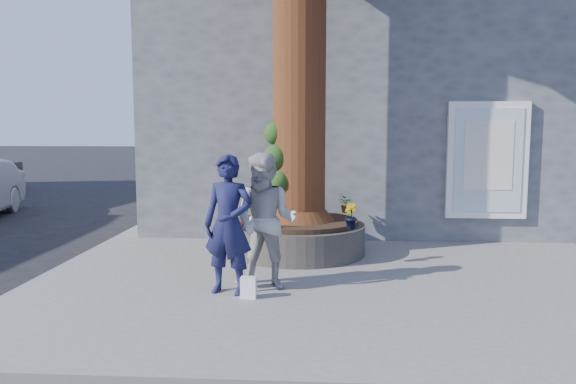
{
  "coord_description": "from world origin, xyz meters",
  "views": [
    {
      "loc": [
        1.24,
        -7.66,
        2.32
      ],
      "look_at": [
        0.63,
        1.59,
        1.25
      ],
      "focal_mm": 35.0,
      "sensor_mm": 36.0,
      "label": 1
    }
  ],
  "objects": [
    {
      "name": "ground",
      "position": [
        0.0,
        0.0,
        0.0
      ],
      "size": [
        120.0,
        120.0,
        0.0
      ],
      "primitive_type": "plane",
      "color": "black",
      "rests_on": "ground"
    },
    {
      "name": "plant_d",
      "position": [
        1.65,
        2.85,
        0.89
      ],
      "size": [
        0.37,
        0.39,
        0.33
      ],
      "primitive_type": "imported",
      "rotation": [
        0.0,
        0.0,
        5.19
      ],
      "color": "gray",
      "rests_on": "planter"
    },
    {
      "name": "plant_a",
      "position": [
        -0.05,
        1.16,
        0.89
      ],
      "size": [
        0.21,
        0.18,
        0.33
      ],
      "primitive_type": "imported",
      "rotation": [
        0.0,
        0.0,
        0.41
      ],
      "color": "gray",
      "rests_on": "planter"
    },
    {
      "name": "shopping_bag",
      "position": [
        0.27,
        -0.64,
        0.26
      ],
      "size": [
        0.2,
        0.13,
        0.28
      ],
      "primitive_type": "cube",
      "rotation": [
        0.0,
        0.0,
        -0.04
      ],
      "color": "white",
      "rests_on": "pavement"
    },
    {
      "name": "yellow_line",
      "position": [
        -3.05,
        1.0,
        0.0
      ],
      "size": [
        0.1,
        30.0,
        0.01
      ],
      "primitive_type": "cube",
      "color": "yellow",
      "rests_on": "ground"
    },
    {
      "name": "woman",
      "position": [
        0.44,
        -0.14,
        1.05
      ],
      "size": [
        1.04,
        0.9,
        1.86
      ],
      "primitive_type": "imported",
      "rotation": [
        0.0,
        0.0,
        -0.24
      ],
      "color": "#B0ADA9",
      "rests_on": "pavement"
    },
    {
      "name": "plant_b",
      "position": [
        1.65,
        1.15,
        0.93
      ],
      "size": [
        0.3,
        0.3,
        0.41
      ],
      "primitive_type": "imported",
      "rotation": [
        0.0,
        0.0,
        2.03
      ],
      "color": "gray",
      "rests_on": "planter"
    },
    {
      "name": "plant_c",
      "position": [
        0.32,
        1.15,
        0.87
      ],
      "size": [
        0.22,
        0.22,
        0.3
      ],
      "primitive_type": "imported",
      "rotation": [
        0.0,
        0.0,
        3.51
      ],
      "color": "gray",
      "rests_on": "planter"
    },
    {
      "name": "man",
      "position": [
        -0.02,
        -0.42,
        1.05
      ],
      "size": [
        0.76,
        0.58,
        1.85
      ],
      "primitive_type": "imported",
      "rotation": [
        0.0,
        0.0,
        -0.22
      ],
      "color": "#15163A",
      "rests_on": "pavement"
    },
    {
      "name": "pavement",
      "position": [
        1.5,
        1.0,
        0.06
      ],
      "size": [
        9.0,
        8.0,
        0.12
      ],
      "primitive_type": "cube",
      "color": "slate",
      "rests_on": "ground"
    },
    {
      "name": "planter",
      "position": [
        0.8,
        2.0,
        0.41
      ],
      "size": [
        2.3,
        2.3,
        0.6
      ],
      "color": "black",
      "rests_on": "pavement"
    },
    {
      "name": "stone_shop",
      "position": [
        2.5,
        7.2,
        3.16
      ],
      "size": [
        10.3,
        8.3,
        6.3
      ],
      "color": "#535558",
      "rests_on": "ground"
    }
  ]
}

